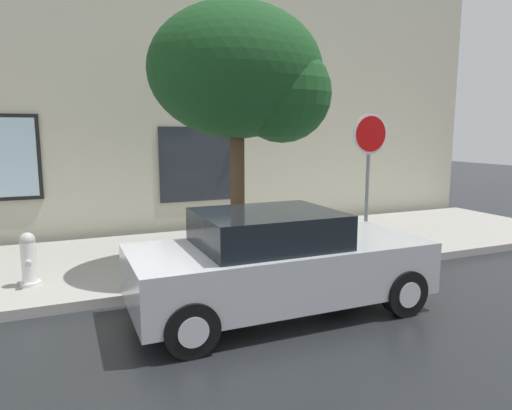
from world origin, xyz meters
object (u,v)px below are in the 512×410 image
street_tree (246,77)px  fire_hydrant (29,260)px  parked_car (278,263)px  stop_sign (369,156)px

street_tree → fire_hydrant: bearing=175.3°
parked_car → fire_hydrant: size_ratio=4.93×
street_tree → stop_sign: 2.78m
parked_car → street_tree: street_tree is taller
parked_car → fire_hydrant: 3.82m
fire_hydrant → street_tree: street_tree is taller
fire_hydrant → stop_sign: (5.88, -0.44, 1.48)m
street_tree → stop_sign: bearing=-3.7°
stop_sign → street_tree: bearing=176.3°
parked_car → stop_sign: (2.69, 1.65, 1.33)m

